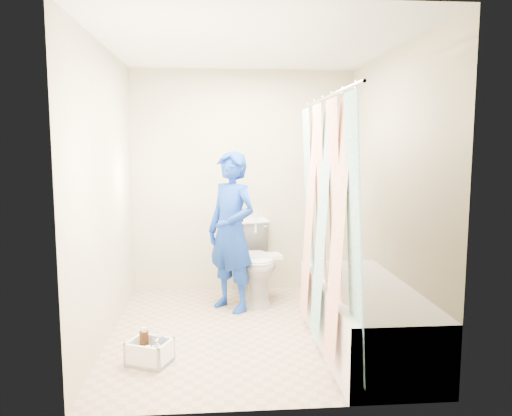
{
  "coord_description": "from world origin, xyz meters",
  "views": [
    {
      "loc": [
        -0.31,
        -4.13,
        1.6
      ],
      "look_at": [
        0.05,
        0.23,
        1.04
      ],
      "focal_mm": 35.0,
      "sensor_mm": 36.0,
      "label": 1
    }
  ],
  "objects": [
    {
      "name": "ceiling",
      "position": [
        0.0,
        0.0,
        2.4
      ],
      "size": [
        2.4,
        2.6,
        0.02
      ],
      "primitive_type": "cube",
      "color": "white",
      "rests_on": "wall_back"
    },
    {
      "name": "bathtub",
      "position": [
        0.85,
        -0.43,
        0.27
      ],
      "size": [
        0.7,
        1.75,
        0.5
      ],
      "color": "white",
      "rests_on": "ground"
    },
    {
      "name": "wall_left",
      "position": [
        -1.2,
        0.0,
        1.2
      ],
      "size": [
        0.02,
        2.6,
        2.4
      ],
      "primitive_type": "cube",
      "color": "#B8AF8E",
      "rests_on": "ground"
    },
    {
      "name": "wall_right",
      "position": [
        1.2,
        0.0,
        1.2
      ],
      "size": [
        0.02,
        2.6,
        2.4
      ],
      "primitive_type": "cube",
      "color": "#B8AF8E",
      "rests_on": "ground"
    },
    {
      "name": "toilet",
      "position": [
        0.08,
        0.91,
        0.41
      ],
      "size": [
        0.56,
        0.85,
        0.82
      ],
      "primitive_type": "imported",
      "rotation": [
        0.0,
        0.0,
        0.14
      ],
      "color": "white",
      "rests_on": "ground"
    },
    {
      "name": "cleaning_caddy",
      "position": [
        -0.79,
        -0.59,
        0.08
      ],
      "size": [
        0.36,
        0.33,
        0.23
      ],
      "rotation": [
        0.0,
        0.0,
        -0.42
      ],
      "color": "white",
      "rests_on": "ground"
    },
    {
      "name": "shower_curtain",
      "position": [
        0.52,
        -0.43,
        1.02
      ],
      "size": [
        0.06,
        1.75,
        1.8
      ],
      "primitive_type": "cube",
      "color": "white",
      "rests_on": "curtain_rod"
    },
    {
      "name": "plumber",
      "position": [
        -0.16,
        0.61,
        0.77
      ],
      "size": [
        0.65,
        0.66,
        1.54
      ],
      "primitive_type": "imported",
      "rotation": [
        0.0,
        0.0,
        -0.8
      ],
      "color": "#0E1692",
      "rests_on": "ground"
    },
    {
      "name": "tank_internals",
      "position": [
        0.01,
        1.11,
        0.8
      ],
      "size": [
        0.2,
        0.07,
        0.27
      ],
      "color": "black",
      "rests_on": "toilet"
    },
    {
      "name": "wall_back",
      "position": [
        0.0,
        1.3,
        1.2
      ],
      "size": [
        2.4,
        0.02,
        2.4
      ],
      "primitive_type": "cube",
      "color": "#B8AF8E",
      "rests_on": "ground"
    },
    {
      "name": "curtain_rod",
      "position": [
        0.52,
        -0.43,
        1.95
      ],
      "size": [
        0.02,
        1.9,
        0.02
      ],
      "primitive_type": "cylinder",
      "rotation": [
        1.57,
        0.0,
        0.0
      ],
      "color": "silver",
      "rests_on": "wall_back"
    },
    {
      "name": "tank_lid",
      "position": [
        0.1,
        0.78,
        0.48
      ],
      "size": [
        0.53,
        0.28,
        0.04
      ],
      "primitive_type": "cube",
      "rotation": [
        0.0,
        0.0,
        0.14
      ],
      "color": "silver",
      "rests_on": "toilet"
    },
    {
      "name": "floor",
      "position": [
        0.0,
        0.0,
        0.0
      ],
      "size": [
        2.6,
        2.6,
        0.0
      ],
      "primitive_type": "plane",
      "color": "tan",
      "rests_on": "ground"
    },
    {
      "name": "wall_front",
      "position": [
        0.0,
        -1.3,
        1.2
      ],
      "size": [
        2.4,
        0.02,
        2.4
      ],
      "primitive_type": "cube",
      "color": "#B8AF8E",
      "rests_on": "ground"
    }
  ]
}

